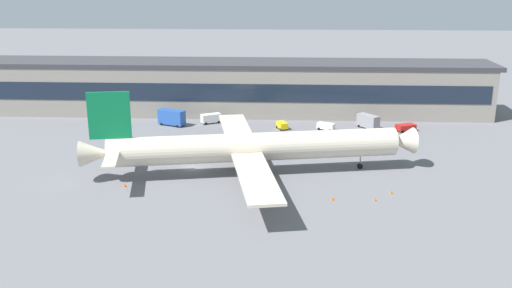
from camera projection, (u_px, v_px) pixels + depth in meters
name	position (u px, v px, depth m)	size (l,w,h in m)	color
ground_plane	(193.00, 168.00, 118.63)	(600.00, 600.00, 0.00)	slate
terminal_building	(219.00, 87.00, 163.59)	(153.46, 16.95, 14.81)	gray
airliner	(250.00, 147.00, 113.64)	(66.55, 57.44, 17.48)	beige
crew_van	(211.00, 118.00, 153.28)	(5.62, 4.39, 2.55)	white
pushback_tractor	(405.00, 127.00, 145.84)	(5.44, 4.32, 1.75)	red
follow_me_car	(326.00, 126.00, 146.80)	(4.78, 3.70, 1.85)	white
baggage_tug	(282.00, 125.00, 147.79)	(3.21, 4.09, 1.85)	yellow
catering_truck	(172.00, 117.00, 150.91)	(7.64, 5.29, 4.15)	#2651A5
stair_truck	(369.00, 121.00, 148.17)	(5.62, 6.18, 3.55)	gray
traffic_cone_0	(375.00, 199.00, 101.36)	(0.55, 0.55, 0.69)	#F2590C
traffic_cone_1	(125.00, 185.00, 108.10)	(0.58, 0.58, 0.72)	#F2590C
traffic_cone_2	(332.00, 198.00, 101.67)	(0.58, 0.58, 0.73)	#F2590C
traffic_cone_3	(391.00, 192.00, 104.78)	(0.57, 0.57, 0.72)	#F2590C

